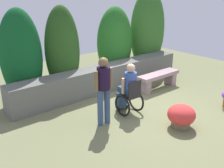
# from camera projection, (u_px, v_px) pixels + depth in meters

# --- Properties ---
(ground_plane) EXTENTS (12.34, 12.34, 0.00)m
(ground_plane) POSITION_uv_depth(u_px,v_px,m) (146.00, 110.00, 6.99)
(ground_plane) COLOR #6F724C
(stone_retaining_wall) EXTENTS (6.03, 0.59, 0.78)m
(stone_retaining_wall) POSITION_uv_depth(u_px,v_px,m) (104.00, 78.00, 8.21)
(stone_retaining_wall) COLOR #61625C
(stone_retaining_wall) RESTS_ON ground
(hedge_backdrop) EXTENTS (6.22, 1.07, 3.04)m
(hedge_backdrop) POSITION_uv_depth(u_px,v_px,m) (106.00, 41.00, 8.80)
(hedge_backdrop) COLOR #105023
(hedge_backdrop) RESTS_ON ground
(stone_bench) EXTENTS (1.57, 0.40, 0.50)m
(stone_bench) POSITION_uv_depth(u_px,v_px,m) (159.00, 78.00, 8.38)
(stone_bench) COLOR gray
(stone_bench) RESTS_ON ground
(person_in_wheelchair) EXTENTS (0.53, 0.66, 1.33)m
(person_in_wheelchair) POSITION_uv_depth(u_px,v_px,m) (129.00, 90.00, 6.62)
(person_in_wheelchair) COLOR black
(person_in_wheelchair) RESTS_ON ground
(person_standing_companion) EXTENTS (0.49, 0.30, 1.63)m
(person_standing_companion) POSITION_uv_depth(u_px,v_px,m) (104.00, 87.00, 5.96)
(person_standing_companion) COLOR #394F72
(person_standing_companion) RESTS_ON ground
(flower_pot_terracotta_by_wall) EXTENTS (0.65, 0.65, 0.55)m
(flower_pot_terracotta_by_wall) POSITION_uv_depth(u_px,v_px,m) (181.00, 116.00, 6.05)
(flower_pot_terracotta_by_wall) COLOR brown
(flower_pot_terracotta_by_wall) RESTS_ON ground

